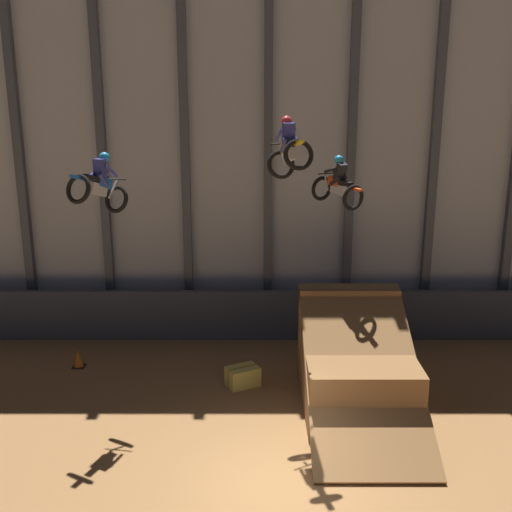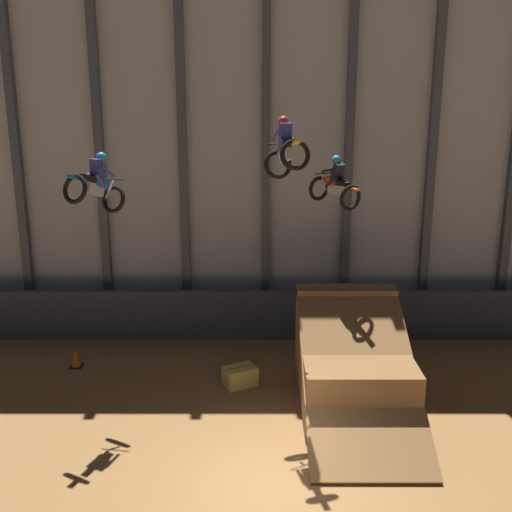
{
  "view_description": "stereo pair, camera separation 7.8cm",
  "coord_description": "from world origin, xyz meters",
  "views": [
    {
      "loc": [
        -0.4,
        -10.99,
        7.96
      ],
      "look_at": [
        -0.4,
        4.78,
        3.83
      ],
      "focal_mm": 42.0,
      "sensor_mm": 36.0,
      "label": 1
    },
    {
      "loc": [
        -0.33,
        -10.99,
        7.96
      ],
      "look_at": [
        -0.4,
        4.78,
        3.83
      ],
      "focal_mm": 42.0,
      "sensor_mm": 36.0,
      "label": 2
    }
  ],
  "objects": [
    {
      "name": "traffic_cone_near_ramp",
      "position": [
        -5.85,
        5.94,
        0.28
      ],
      "size": [
        0.36,
        0.36,
        0.58
      ],
      "color": "black",
      "rests_on": "ground_plane"
    },
    {
      "name": "lower_barrier",
      "position": [
        0.0,
        8.17,
        0.86
      ],
      "size": [
        31.36,
        0.2,
        1.72
      ],
      "color": "#383D47",
      "rests_on": "ground_plane"
    },
    {
      "name": "rider_bike_center_air",
      "position": [
        0.39,
        3.58,
        6.78
      ],
      "size": [
        1.13,
        1.78,
        1.61
      ],
      "rotation": [
        -0.26,
        0.0,
        0.26
      ],
      "color": "black"
    },
    {
      "name": "ground_plane",
      "position": [
        0.0,
        0.0,
        0.0
      ],
      "size": [
        60.0,
        60.0,
        0.0
      ],
      "primitive_type": "plane",
      "color": "olive"
    },
    {
      "name": "rider_bike_left_air",
      "position": [
        -4.3,
        3.81,
        5.9
      ],
      "size": [
        1.42,
        1.81,
        1.63
      ],
      "rotation": [
        -0.32,
        0.0,
        -0.48
      ],
      "color": "black"
    },
    {
      "name": "dirt_ramp",
      "position": [
        2.24,
        3.69,
        1.0
      ],
      "size": [
        2.83,
        5.36,
        2.96
      ],
      "color": "brown",
      "rests_on": "ground_plane"
    },
    {
      "name": "arena_back_wall",
      "position": [
        0.0,
        9.27,
        6.41
      ],
      "size": [
        32.0,
        0.4,
        12.83
      ],
      "color": "#A3A8B2",
      "rests_on": "ground_plane"
    },
    {
      "name": "hay_bale_trackside",
      "position": [
        -0.79,
        4.71,
        0.28
      ],
      "size": [
        1.08,
        0.95,
        0.57
      ],
      "rotation": [
        0.0,
        0.0,
        0.48
      ],
      "color": "#CCB751",
      "rests_on": "ground_plane"
    },
    {
      "name": "rider_bike_right_air",
      "position": [
        1.92,
        5.95,
        5.61
      ],
      "size": [
        1.45,
        1.73,
        1.49
      ],
      "rotation": [
        0.06,
        0.0,
        0.56
      ],
      "color": "black"
    }
  ]
}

